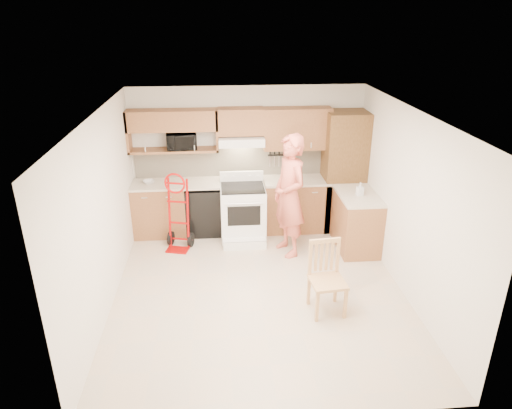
{
  "coord_description": "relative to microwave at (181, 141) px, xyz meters",
  "views": [
    {
      "loc": [
        -0.51,
        -5.5,
        3.65
      ],
      "look_at": [
        0.0,
        0.5,
        1.1
      ],
      "focal_mm": 32.35,
      "sensor_mm": 36.0,
      "label": 1
    }
  ],
  "objects": [
    {
      "name": "lower_cab_right",
      "position": [
        1.95,
        -0.14,
        -1.18
      ],
      "size": [
        1.14,
        0.6,
        0.9
      ],
      "primitive_type": "cube",
      "color": "#926036",
      "rests_on": "ground"
    },
    {
      "name": "knife_strip",
      "position": [
        1.67,
        0.12,
        -0.39
      ],
      "size": [
        0.4,
        0.05,
        0.29
      ],
      "primitive_type": null,
      "color": "black",
      "rests_on": "backsplash"
    },
    {
      "name": "wall_front",
      "position": [
        1.12,
        -4.34,
        -0.38
      ],
      "size": [
        4.0,
        0.02,
        2.5
      ],
      "primitive_type": "cube",
      "color": "silver",
      "rests_on": "ground"
    },
    {
      "name": "hand_truck",
      "position": [
        -0.08,
        -0.74,
        -1.04
      ],
      "size": [
        0.56,
        0.53,
        1.18
      ],
      "primitive_type": null,
      "rotation": [
        0.0,
        0.0,
        -0.25
      ],
      "color": "#AF0807",
      "rests_on": "ground"
    },
    {
      "name": "range",
      "position": [
        1.0,
        -0.47,
        -1.08
      ],
      "size": [
        0.75,
        0.98,
        1.1
      ],
      "primitive_type": null,
      "color": "white",
      "rests_on": "ground"
    },
    {
      "name": "upper_shelf_mw",
      "position": [
        -0.13,
        0.0,
        -0.16
      ],
      "size": [
        1.5,
        0.33,
        0.04
      ],
      "primitive_type": "cube",
      "color": "#926036",
      "rests_on": "wall_back"
    },
    {
      "name": "cab_return_right",
      "position": [
        2.82,
        -0.94,
        -1.18
      ],
      "size": [
        0.6,
        1.0,
        0.9
      ],
      "primitive_type": "cube",
      "color": "#926036",
      "rests_on": "ground"
    },
    {
      "name": "person",
      "position": [
        1.69,
        -1.01,
        -0.64
      ],
      "size": [
        0.69,
        0.84,
        1.96
      ],
      "primitive_type": "imported",
      "rotation": [
        0.0,
        0.0,
        -1.21
      ],
      "color": "#CB5C4A",
      "rests_on": "ground"
    },
    {
      "name": "upper_cab_center",
      "position": [
        1.0,
        0.0,
        0.31
      ],
      "size": [
        0.76,
        0.33,
        0.44
      ],
      "primitive_type": "cube",
      "color": "#926036",
      "rests_on": "wall_back"
    },
    {
      "name": "microwave",
      "position": [
        0.0,
        0.0,
        0.0
      ],
      "size": [
        0.53,
        0.39,
        0.27
      ],
      "primitive_type": "imported",
      "rotation": [
        0.0,
        0.0,
        0.12
      ],
      "color": "black",
      "rests_on": "upper_shelf_mw"
    },
    {
      "name": "pantry_tall",
      "position": [
        2.77,
        -0.14,
        -0.58
      ],
      "size": [
        0.7,
        0.6,
        2.1
      ],
      "primitive_type": "cube",
      "color": "brown",
      "rests_on": "ground"
    },
    {
      "name": "dishwasher",
      "position": [
        0.32,
        -0.14,
        -1.2
      ],
      "size": [
        0.6,
        0.6,
        0.85
      ],
      "primitive_type": "cube",
      "color": "black",
      "rests_on": "ground"
    },
    {
      "name": "upper_cab_right",
      "position": [
        1.95,
        0.0,
        0.17
      ],
      "size": [
        1.14,
        0.33,
        0.7
      ],
      "primitive_type": "cube",
      "color": "#926036",
      "rests_on": "wall_back"
    },
    {
      "name": "bowl",
      "position": [
        -0.58,
        -0.14,
        -0.66
      ],
      "size": [
        0.25,
        0.25,
        0.05
      ],
      "primitive_type": "imported",
      "rotation": [
        0.0,
        0.0,
        0.4
      ],
      "color": "white",
      "rests_on": "countertop_left"
    },
    {
      "name": "wall_back",
      "position": [
        1.12,
        0.17,
        -0.38
      ],
      "size": [
        4.0,
        0.02,
        2.5
      ],
      "primitive_type": "cube",
      "color": "silver",
      "rests_on": "ground"
    },
    {
      "name": "countertop_right",
      "position": [
        1.95,
        -0.13,
        -0.71
      ],
      "size": [
        1.14,
        0.63,
        0.04
      ],
      "primitive_type": "cube",
      "color": "beige",
      "rests_on": "lower_cab_right"
    },
    {
      "name": "lower_cab_left",
      "position": [
        -0.43,
        -0.14,
        -1.18
      ],
      "size": [
        0.9,
        0.6,
        0.9
      ],
      "primitive_type": "cube",
      "color": "#926036",
      "rests_on": "ground"
    },
    {
      "name": "backsplash",
      "position": [
        1.12,
        0.15,
        -0.43
      ],
      "size": [
        3.92,
        0.03,
        0.55
      ],
      "primitive_type": "cube",
      "color": "beige",
      "rests_on": "wall_back"
    },
    {
      "name": "wall_right",
      "position": [
        3.13,
        -2.08,
        -0.38
      ],
      "size": [
        0.02,
        4.5,
        2.5
      ],
      "primitive_type": "cube",
      "color": "silver",
      "rests_on": "ground"
    },
    {
      "name": "floor",
      "position": [
        1.12,
        -2.08,
        -1.64
      ],
      "size": [
        4.0,
        4.5,
        0.02
      ],
      "primitive_type": "cube",
      "color": "#BDAC94",
      "rests_on": "ground"
    },
    {
      "name": "ceiling",
      "position": [
        1.12,
        -2.08,
        0.88
      ],
      "size": [
        4.0,
        4.5,
        0.02
      ],
      "primitive_type": "cube",
      "color": "white",
      "rests_on": "ground"
    },
    {
      "name": "countertop_left",
      "position": [
        -0.13,
        -0.13,
        -0.71
      ],
      "size": [
        1.5,
        0.63,
        0.04
      ],
      "primitive_type": "cube",
      "color": "beige",
      "rests_on": "lower_cab_left"
    },
    {
      "name": "wall_left",
      "position": [
        -0.89,
        -2.08,
        -0.38
      ],
      "size": [
        0.02,
        4.5,
        2.5
      ],
      "primitive_type": "cube",
      "color": "silver",
      "rests_on": "ground"
    },
    {
      "name": "upper_cab_left",
      "position": [
        -0.13,
        0.0,
        0.35
      ],
      "size": [
        1.5,
        0.33,
        0.34
      ],
      "primitive_type": "cube",
      "color": "#926036",
      "rests_on": "wall_back"
    },
    {
      "name": "soap_bottle",
      "position": [
        2.82,
        -0.97,
        -0.58
      ],
      "size": [
        0.12,
        0.12,
        0.21
      ],
      "primitive_type": "imported",
      "rotation": [
        0.0,
        0.0,
        0.24
      ],
      "color": "white",
      "rests_on": "countertop_return"
    },
    {
      "name": "range_hood",
      "position": [
        1.0,
        -0.06,
        0.0
      ],
      "size": [
        0.76,
        0.46,
        0.14
      ],
      "primitive_type": "cube",
      "color": "white",
      "rests_on": "wall_back"
    },
    {
      "name": "dining_chair",
      "position": [
        1.95,
        -2.65,
        -1.15
      ],
      "size": [
        0.48,
        0.51,
        0.96
      ],
      "primitive_type": null,
      "rotation": [
        0.0,
        0.0,
        0.1
      ],
      "color": "tan",
      "rests_on": "ground"
    },
    {
      "name": "countertop_return",
      "position": [
        2.82,
        -0.94,
        -0.71
      ],
      "size": [
        0.63,
        1.0,
        0.04
      ],
      "primitive_type": "cube",
      "color": "beige",
      "rests_on": "cab_return_right"
    }
  ]
}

